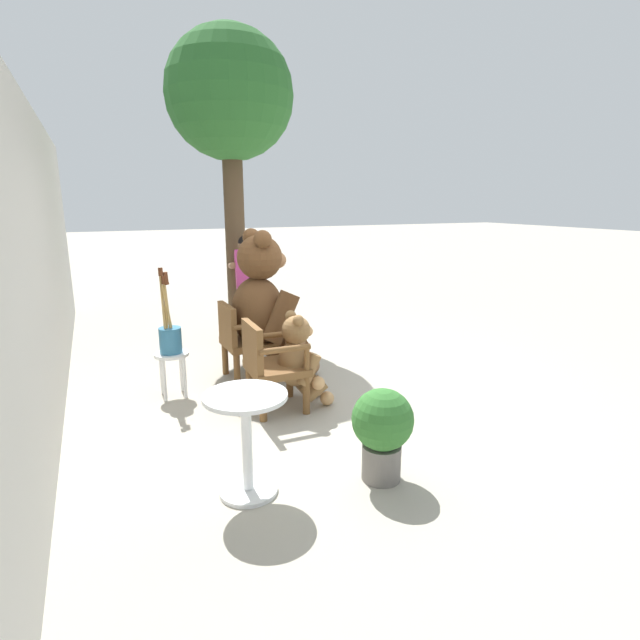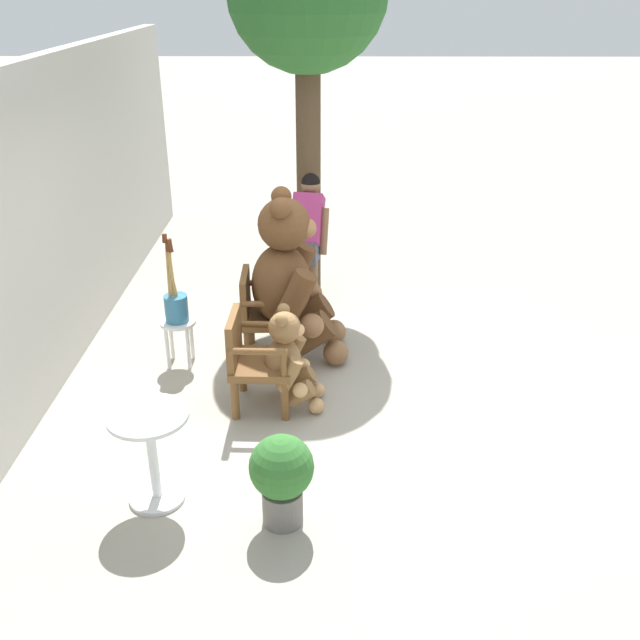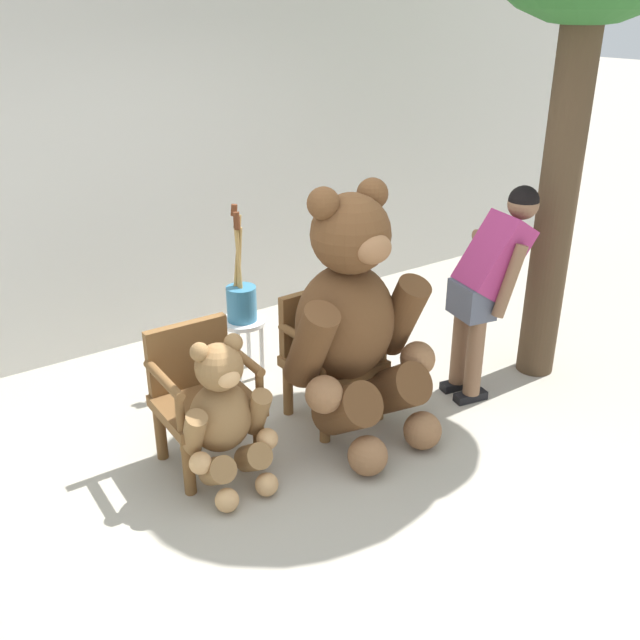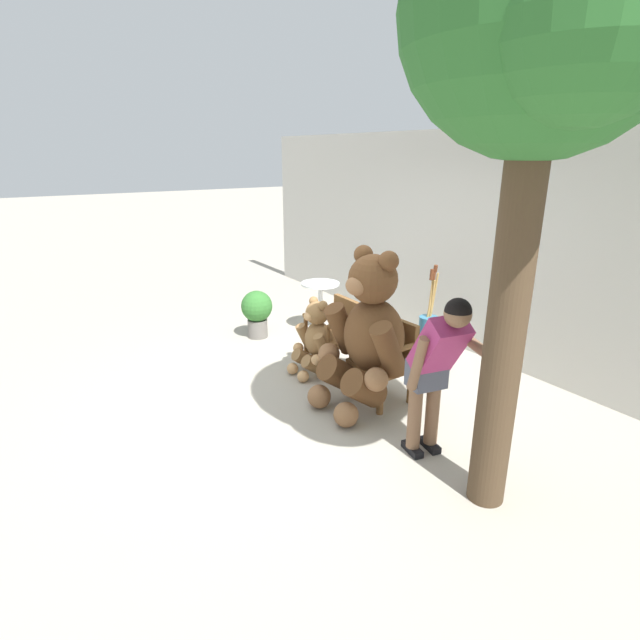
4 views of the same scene
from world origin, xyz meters
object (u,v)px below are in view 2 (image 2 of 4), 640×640
object	(u,v)px
wooden_chair_right	(263,312)
person_visitor	(307,233)
white_stool	(179,331)
potted_plant	(282,474)
round_side_table	(152,447)
teddy_bear_small	(289,359)
brush_bucket	(176,303)
wooden_chair_left	(255,358)
teddy_bear_large	(291,279)

from	to	relation	value
wooden_chair_right	person_visitor	size ratio (longest dim) A/B	0.57
person_visitor	white_stool	bearing A→B (deg)	136.98
potted_plant	round_side_table	bearing A→B (deg)	76.16
wooden_chair_right	person_visitor	bearing A→B (deg)	-20.28
teddy_bear_small	brush_bucket	world-z (taller)	brush_bucket
teddy_bear_small	white_stool	distance (m)	1.32
wooden_chair_left	teddy_bear_small	size ratio (longest dim) A/B	0.93
potted_plant	wooden_chair_left	bearing A→B (deg)	12.00
person_visitor	round_side_table	world-z (taller)	person_visitor
wooden_chair_left	teddy_bear_small	bearing A→B (deg)	-90.52
teddy_bear_large	teddy_bear_small	bearing A→B (deg)	-178.72
person_visitor	potted_plant	size ratio (longest dim) A/B	2.21
round_side_table	potted_plant	size ratio (longest dim) A/B	1.06
teddy_bear_large	white_stool	distance (m)	1.18
brush_bucket	round_side_table	world-z (taller)	brush_bucket
teddy_bear_large	person_visitor	distance (m)	1.08
teddy_bear_large	potted_plant	distance (m)	2.47
teddy_bear_large	person_visitor	size ratio (longest dim) A/B	1.10
white_stool	round_side_table	xyz separation A→B (m)	(-2.00, -0.20, 0.09)
person_visitor	teddy_bear_small	bearing A→B (deg)	177.02
white_stool	brush_bucket	distance (m)	0.29
person_visitor	white_stool	world-z (taller)	person_visitor
person_visitor	round_side_table	size ratio (longest dim) A/B	2.09
wooden_chair_right	person_visitor	xyz separation A→B (m)	(1.07, -0.40, 0.44)
teddy_bear_small	white_stool	bearing A→B (deg)	56.16
teddy_bear_large	white_stool	bearing A→B (deg)	101.21
potted_plant	white_stool	bearing A→B (deg)	26.65
wooden_chair_right	white_stool	xyz separation A→B (m)	(-0.21, 0.80, -0.11)
teddy_bear_large	brush_bucket	distance (m)	1.10
wooden_chair_left	teddy_bear_large	world-z (taller)	teddy_bear_large
round_side_table	white_stool	bearing A→B (deg)	5.62
wooden_chair_right	teddy_bear_small	size ratio (longest dim) A/B	0.93
wooden_chair_left	round_side_table	distance (m)	1.40
wooden_chair_right	teddy_bear_small	distance (m)	0.98
wooden_chair_left	wooden_chair_right	bearing A→B (deg)	-0.00
round_side_table	potted_plant	world-z (taller)	round_side_table
teddy_bear_small	potted_plant	size ratio (longest dim) A/B	1.36
brush_bucket	potted_plant	bearing A→B (deg)	-153.29
teddy_bear_small	white_stool	world-z (taller)	teddy_bear_small
teddy_bear_large	person_visitor	bearing A→B (deg)	-6.72
wooden_chair_left	white_stool	size ratio (longest dim) A/B	1.87
potted_plant	wooden_chair_right	bearing A→B (deg)	7.45
teddy_bear_small	potted_plant	distance (m)	1.49
wooden_chair_right	teddy_bear_small	world-z (taller)	teddy_bear_small
wooden_chair_left	person_visitor	bearing A→B (deg)	-11.17
brush_bucket	potted_plant	xyz separation A→B (m)	(-2.22, -1.12, -0.25)
teddy_bear_large	teddy_bear_small	xyz separation A→B (m)	(-0.94, -0.02, -0.36)
wooden_chair_left	white_stool	xyz separation A→B (m)	(0.73, 0.80, -0.11)
teddy_bear_large	round_side_table	world-z (taller)	teddy_bear_large
teddy_bear_small	person_visitor	bearing A→B (deg)	-2.98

